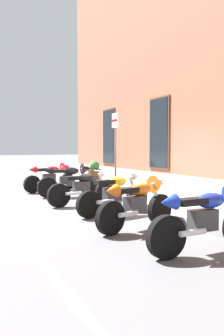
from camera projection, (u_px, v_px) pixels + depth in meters
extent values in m
plane|color=#4C4C4F|center=(125.00, 207.00, 9.40)|extent=(140.00, 140.00, 0.00)
cube|color=slate|center=(163.00, 201.00, 9.93)|extent=(26.73, 2.45, 0.14)
cube|color=silver|center=(2.00, 217.00, 8.02)|extent=(26.73, 0.12, 0.01)
cube|color=gray|center=(197.00, 189.00, 10.42)|extent=(20.73, 0.10, 0.70)
cube|color=#513823|center=(109.00, 137.00, 15.93)|extent=(1.22, 0.06, 2.52)
cube|color=black|center=(108.00, 137.00, 15.91)|extent=(1.10, 0.03, 2.40)
cube|color=#513823|center=(159.00, 133.00, 12.20)|extent=(1.22, 0.06, 2.52)
cube|color=black|center=(159.00, 133.00, 12.18)|extent=(1.10, 0.03, 2.40)
cylinder|color=black|center=(67.00, 182.00, 13.10)|extent=(0.27, 0.63, 0.62)
cylinder|color=black|center=(32.00, 184.00, 12.17)|extent=(0.27, 0.63, 0.62)
cylinder|color=silver|center=(65.00, 175.00, 13.02)|extent=(0.15, 0.33, 0.66)
cube|color=#28282B|center=(49.00, 178.00, 12.59)|extent=(0.32, 0.48, 0.32)
ellipsoid|color=red|center=(53.00, 170.00, 12.67)|extent=(0.38, 0.57, 0.24)
cube|color=black|center=(43.00, 170.00, 12.42)|extent=(0.33, 0.52, 0.10)
cylinder|color=silver|center=(63.00, 165.00, 12.94)|extent=(0.61, 0.19, 0.04)
cylinder|color=silver|center=(43.00, 182.00, 12.31)|extent=(0.20, 0.46, 0.09)
cone|color=red|center=(66.00, 167.00, 13.03)|extent=(0.43, 0.42, 0.36)
cone|color=red|center=(33.00, 170.00, 12.15)|extent=(0.30, 0.31, 0.24)
cylinder|color=black|center=(88.00, 186.00, 11.58)|extent=(0.12, 0.65, 0.65)
cylinder|color=black|center=(48.00, 188.00, 10.98)|extent=(0.12, 0.65, 0.65)
cylinder|color=silver|center=(85.00, 178.00, 11.52)|extent=(0.07, 0.33, 0.68)
cube|color=#28282B|center=(67.00, 181.00, 11.25)|extent=(0.22, 0.44, 0.32)
ellipsoid|color=black|center=(71.00, 171.00, 11.29)|extent=(0.26, 0.52, 0.24)
cube|color=black|center=(60.00, 171.00, 11.13)|extent=(0.22, 0.48, 0.10)
cylinder|color=silver|center=(83.00, 166.00, 11.46)|extent=(0.62, 0.04, 0.04)
cylinder|color=silver|center=(59.00, 186.00, 11.02)|extent=(0.09, 0.45, 0.09)
cone|color=black|center=(87.00, 169.00, 11.52)|extent=(0.36, 0.34, 0.36)
cone|color=black|center=(48.00, 171.00, 10.96)|extent=(0.24, 0.26, 0.24)
cylinder|color=black|center=(106.00, 192.00, 10.01)|extent=(0.20, 0.65, 0.64)
cylinder|color=black|center=(59.00, 196.00, 9.22)|extent=(0.20, 0.65, 0.64)
cylinder|color=silver|center=(103.00, 184.00, 9.94)|extent=(0.11, 0.31, 0.61)
cube|color=#28282B|center=(81.00, 187.00, 9.58)|extent=(0.27, 0.46, 0.32)
ellipsoid|color=black|center=(86.00, 178.00, 9.64)|extent=(0.32, 0.55, 0.24)
cube|color=black|center=(74.00, 178.00, 9.44)|extent=(0.28, 0.50, 0.10)
cylinder|color=silver|center=(100.00, 171.00, 9.88)|extent=(0.62, 0.11, 0.04)
cylinder|color=silver|center=(74.00, 193.00, 9.32)|extent=(0.14, 0.46, 0.09)
sphere|color=silver|center=(103.00, 173.00, 9.92)|extent=(0.18, 0.18, 0.18)
cylinder|color=black|center=(137.00, 199.00, 8.69)|extent=(0.25, 0.63, 0.62)
cylinder|color=black|center=(89.00, 205.00, 7.80)|extent=(0.25, 0.63, 0.62)
cylinder|color=silver|center=(134.00, 189.00, 8.61)|extent=(0.14, 0.32, 0.65)
cube|color=#28282B|center=(112.00, 194.00, 8.21)|extent=(0.31, 0.48, 0.32)
ellipsoid|color=gold|center=(117.00, 182.00, 8.28)|extent=(0.37, 0.56, 0.24)
cube|color=black|center=(105.00, 182.00, 8.05)|extent=(0.32, 0.52, 0.10)
cylinder|color=silver|center=(131.00, 174.00, 8.54)|extent=(0.61, 0.17, 0.04)
cylinder|color=silver|center=(105.00, 202.00, 7.93)|extent=(0.18, 0.46, 0.09)
sphere|color=silver|center=(134.00, 176.00, 8.60)|extent=(0.18, 0.18, 0.18)
cylinder|color=black|center=(160.00, 209.00, 7.22)|extent=(0.30, 0.64, 0.63)
cylinder|color=black|center=(111.00, 218.00, 6.30)|extent=(0.30, 0.64, 0.63)
cylinder|color=silver|center=(157.00, 197.00, 7.14)|extent=(0.16, 0.32, 0.64)
cube|color=#28282B|center=(135.00, 204.00, 6.71)|extent=(0.34, 0.48, 0.32)
ellipsoid|color=orange|center=(140.00, 189.00, 6.80)|extent=(0.40, 0.57, 0.24)
cube|color=black|center=(127.00, 190.00, 6.54)|extent=(0.35, 0.52, 0.10)
cylinder|color=silver|center=(154.00, 179.00, 7.06)|extent=(0.60, 0.21, 0.04)
cylinder|color=silver|center=(128.00, 214.00, 6.43)|extent=(0.21, 0.46, 0.09)
cone|color=orange|center=(158.00, 184.00, 7.16)|extent=(0.44, 0.43, 0.36)
cone|color=orange|center=(111.00, 191.00, 6.28)|extent=(0.30, 0.32, 0.24)
cylinder|color=black|center=(166.00, 237.00, 4.93)|extent=(0.15, 0.64, 0.63)
cube|color=#28282B|center=(203.00, 220.00, 5.24)|extent=(0.24, 0.45, 0.32)
ellipsoid|color=#192D9E|center=(211.00, 200.00, 5.30)|extent=(0.28, 0.53, 0.24)
cube|color=black|center=(191.00, 202.00, 5.12)|extent=(0.24, 0.49, 0.10)
cylinder|color=silver|center=(193.00, 232.00, 5.00)|extent=(0.11, 0.45, 0.09)
cone|color=#192D9E|center=(168.00, 202.00, 4.91)|extent=(0.25, 0.27, 0.24)
cylinder|color=#4C4C51|center=(116.00, 154.00, 10.78)|extent=(0.06, 0.06, 2.53)
cube|color=white|center=(115.00, 120.00, 10.72)|extent=(0.36, 0.03, 0.44)
cube|color=red|center=(115.00, 120.00, 10.71)|extent=(0.36, 0.01, 0.08)
cylinder|color=brown|center=(95.00, 177.00, 14.03)|extent=(0.55, 0.55, 0.58)
cylinder|color=black|center=(95.00, 177.00, 14.03)|extent=(0.58, 0.58, 0.04)
sphere|color=#28602D|center=(95.00, 166.00, 14.01)|extent=(0.40, 0.40, 0.40)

